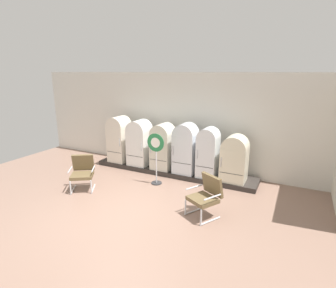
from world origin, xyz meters
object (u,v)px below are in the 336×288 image
object	(u,v)px
refrigerator_5	(234,158)
armchair_right	(206,194)
refrigerator_4	(208,151)
refrigerator_3	(185,147)
refrigerator_0	(119,138)
sign_stand	(156,157)
refrigerator_2	(163,145)
armchair_left	(83,171)
refrigerator_1	(140,141)

from	to	relation	value
refrigerator_5	armchair_right	distance (m)	2.06
refrigerator_4	refrigerator_3	bearing A→B (deg)	179.63
refrigerator_0	sign_stand	bearing A→B (deg)	-25.35
refrigerator_0	refrigerator_2	world-z (taller)	refrigerator_0
refrigerator_2	refrigerator_5	xyz separation A→B (m)	(2.35, -0.02, -0.08)
refrigerator_5	refrigerator_2	bearing A→B (deg)	179.48
refrigerator_4	armchair_left	world-z (taller)	refrigerator_4
refrigerator_0	armchair_right	xyz separation A→B (m)	(3.92, -2.05, -0.47)
refrigerator_2	armchair_left	bearing A→B (deg)	-123.70
refrigerator_5	armchair_left	size ratio (longest dim) A/B	1.40
refrigerator_1	refrigerator_2	size ratio (longest dim) A/B	1.03
refrigerator_5	armchair_left	world-z (taller)	refrigerator_5
armchair_left	refrigerator_2	bearing A→B (deg)	56.30
refrigerator_4	sign_stand	distance (m)	1.58
refrigerator_4	refrigerator_5	world-z (taller)	refrigerator_4
armchair_right	refrigerator_1	bearing A→B (deg)	146.35
refrigerator_2	refrigerator_4	distance (m)	1.55
refrigerator_2	armchair_left	size ratio (longest dim) A/B	1.54
armchair_right	sign_stand	distance (m)	2.23
refrigerator_2	armchair_right	world-z (taller)	refrigerator_2
refrigerator_0	refrigerator_5	bearing A→B (deg)	-0.28
refrigerator_0	sign_stand	world-z (taller)	refrigerator_0
refrigerator_3	sign_stand	bearing A→B (deg)	-121.03
refrigerator_4	armchair_right	distance (m)	2.15
refrigerator_2	sign_stand	bearing A→B (deg)	-74.49
refrigerator_1	armchair_right	world-z (taller)	refrigerator_1
refrigerator_0	refrigerator_1	bearing A→B (deg)	-0.15
sign_stand	armchair_right	bearing A→B (deg)	-29.86
refrigerator_1	armchair_left	xyz separation A→B (m)	(-0.55, -2.17, -0.43)
armchair_left	armchair_right	world-z (taller)	same
refrigerator_0	armchair_left	bearing A→B (deg)	-82.36
refrigerator_1	refrigerator_2	xyz separation A→B (m)	(0.89, 0.00, -0.02)
refrigerator_0	refrigerator_3	distance (m)	2.55
armchair_left	armchair_right	bearing A→B (deg)	1.90
sign_stand	refrigerator_3	bearing A→B (deg)	58.97
refrigerator_4	armchair_left	distance (m)	3.70
refrigerator_2	armchair_left	world-z (taller)	refrigerator_2
armchair_right	refrigerator_4	bearing A→B (deg)	107.42
refrigerator_3	armchair_left	xyz separation A→B (m)	(-2.26, -2.13, -0.45)
refrigerator_4	sign_stand	size ratio (longest dim) A/B	0.98
refrigerator_0	refrigerator_1	distance (m)	0.85
refrigerator_0	refrigerator_3	world-z (taller)	refrigerator_0
armchair_left	refrigerator_0	bearing A→B (deg)	97.64
refrigerator_4	sign_stand	world-z (taller)	refrigerator_4
refrigerator_1	armchair_right	distance (m)	3.72
refrigerator_3	refrigerator_4	distance (m)	0.74
refrigerator_1	refrigerator_3	distance (m)	1.71
refrigerator_0	refrigerator_5	xyz separation A→B (m)	(4.08, -0.02, -0.14)
armchair_left	sign_stand	xyz separation A→B (m)	(1.71, 1.22, 0.30)
armchair_right	sign_stand	world-z (taller)	sign_stand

